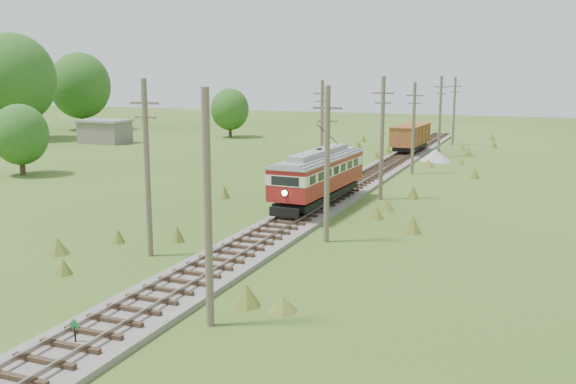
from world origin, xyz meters
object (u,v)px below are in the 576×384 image
at_px(switch_marker, 75,331).
at_px(gondola, 411,136).
at_px(streetcar, 319,173).
at_px(gravel_pile, 436,156).

bearing_deg(switch_marker, gondola, 89.80).
distance_m(streetcar, gravel_pile, 27.57).
bearing_deg(streetcar, switch_marker, -88.35).
distance_m(switch_marker, streetcar, 24.85).
bearing_deg(switch_marker, gravel_pile, 85.71).
bearing_deg(streetcar, gravel_pile, 84.38).
xyz_separation_m(gondola, gravel_pile, (3.70, -4.74, -1.49)).
distance_m(streetcar, gondola, 32.00).
bearing_deg(gravel_pile, gondola, 127.98).
bearing_deg(gondola, switch_marker, -86.94).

